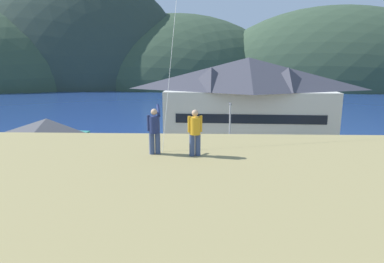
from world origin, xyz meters
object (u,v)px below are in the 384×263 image
object	(u,v)px
parked_car_mid_row_far	(369,201)
parked_car_front_row_silver	(200,201)
storage_shed_near_lot	(49,144)
moored_boat_outer_mooring	(228,117)
person_kite_flyer	(154,129)
harbor_lodge	(248,98)
wharf_dock	(209,120)
parked_car_corner_spot	(150,166)
parked_car_lone_by_shed	(306,174)
parking_light_pole	(230,130)
parked_car_mid_row_center	(376,169)
moored_boat_wharfside	(190,117)
parked_car_front_row_end	(281,196)
person_companion	(195,131)
moored_boat_inner_slip	(189,117)
parked_car_mid_row_near	(56,198)

from	to	relation	value
parked_car_mid_row_far	parked_car_front_row_silver	xyz separation A→B (m)	(-11.93, -0.42, 0.00)
storage_shed_near_lot	parked_car_mid_row_far	size ratio (longest dim) A/B	1.77
moored_boat_outer_mooring	person_kite_flyer	world-z (taller)	person_kite_flyer
storage_shed_near_lot	moored_boat_outer_mooring	bearing A→B (deg)	54.47
harbor_lodge	wharf_dock	world-z (taller)	harbor_lodge
moored_boat_outer_mooring	parked_car_corner_spot	bearing A→B (deg)	-108.29
moored_boat_outer_mooring	person_kite_flyer	bearing A→B (deg)	-97.80
storage_shed_near_lot	parked_car_lone_by_shed	world-z (taller)	storage_shed_near_lot
parked_car_corner_spot	parking_light_pole	world-z (taller)	parking_light_pole
parked_car_mid_row_center	harbor_lodge	bearing A→B (deg)	125.09
wharf_dock	parked_car_corner_spot	distance (m)	28.30
parking_light_pole	parked_car_mid_row_center	bearing A→B (deg)	-13.91
moored_boat_wharfside	moored_boat_outer_mooring	world-z (taller)	same
wharf_dock	parking_light_pole	world-z (taller)	parking_light_pole
harbor_lodge	wharf_dock	bearing A→B (deg)	109.64
parked_car_front_row_end	parked_car_mid_row_center	size ratio (longest dim) A/B	0.99
parked_car_front_row_end	parked_car_corner_spot	world-z (taller)	same
parked_car_corner_spot	person_companion	world-z (taller)	person_companion
parked_car_front_row_end	person_kite_flyer	xyz separation A→B (m)	(-7.58, -10.72, 7.24)
parked_car_lone_by_shed	parked_car_corner_spot	xyz separation A→B (m)	(-13.96, 1.95, 0.00)
harbor_lodge	person_companion	distance (m)	32.35
moored_boat_wharfside	parked_car_mid_row_center	xyz separation A→B (m)	(18.08, -28.88, 0.34)
wharf_dock	moored_boat_outer_mooring	size ratio (longest dim) A/B	2.14
parking_light_pole	parked_car_lone_by_shed	bearing A→B (deg)	-38.56
parked_car_front_row_end	person_kite_flyer	size ratio (longest dim) A/B	2.31
parked_car_front_row_end	parked_car_corner_spot	size ratio (longest dim) A/B	1.00
parked_car_mid_row_center	parked_car_mid_row_far	size ratio (longest dim) A/B	1.01
moored_boat_inner_slip	parked_car_front_row_silver	size ratio (longest dim) A/B	1.67
wharf_dock	person_kite_flyer	xyz separation A→B (m)	(-2.78, -45.06, 7.95)
wharf_dock	person_kite_flyer	bearing A→B (deg)	-93.53
moored_boat_wharfside	parked_car_mid_row_near	distance (m)	37.23
storage_shed_near_lot	parked_car_lone_by_shed	size ratio (longest dim) A/B	1.78
parked_car_mid_row_far	person_companion	distance (m)	17.40
storage_shed_near_lot	moored_boat_wharfside	size ratio (longest dim) A/B	1.32
storage_shed_near_lot	parking_light_pole	distance (m)	17.85
storage_shed_near_lot	parked_car_mid_row_center	xyz separation A→B (m)	(30.86, -1.46, -1.67)
moored_boat_wharfside	moored_boat_inner_slip	world-z (taller)	same
parked_car_mid_row_far	parked_car_front_row_silver	bearing A→B (deg)	-178.00
moored_boat_outer_mooring	parked_car_mid_row_near	world-z (taller)	moored_boat_outer_mooring
moored_boat_outer_mooring	storage_shed_near_lot	bearing A→B (deg)	-125.53
parked_car_lone_by_shed	person_companion	size ratio (longest dim) A/B	2.46
moored_boat_inner_slip	parked_car_front_row_silver	world-z (taller)	moored_boat_inner_slip
storage_shed_near_lot	person_companion	size ratio (longest dim) A/B	4.37
parked_car_mid_row_far	parked_car_corner_spot	size ratio (longest dim) A/B	1.00
moored_boat_inner_slip	parked_car_front_row_end	size ratio (longest dim) A/B	1.66
parked_car_mid_row_far	parking_light_pole	world-z (taller)	parking_light_pole
moored_boat_wharfside	parked_car_front_row_end	size ratio (longest dim) A/B	1.34
moored_boat_wharfside	parked_car_front_row_silver	xyz separation A→B (m)	(2.12, -36.49, 0.34)
moored_boat_inner_slip	person_kite_flyer	bearing A→B (deg)	-89.16
parked_car_front_row_end	person_companion	world-z (taller)	person_companion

